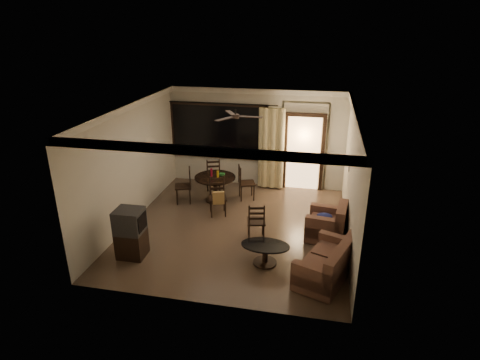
% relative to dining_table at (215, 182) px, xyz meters
% --- Properties ---
extents(ground, '(5.50, 5.50, 0.00)m').
position_rel_dining_table_xyz_m(ground, '(0.87, -1.40, -0.54)').
color(ground, '#7F6651').
rests_on(ground, ground).
extents(room_shell, '(5.50, 6.70, 5.50)m').
position_rel_dining_table_xyz_m(room_shell, '(1.46, 0.37, 1.29)').
color(room_shell, beige).
rests_on(room_shell, ground).
extents(dining_table, '(1.09, 1.09, 0.90)m').
position_rel_dining_table_xyz_m(dining_table, '(0.00, 0.00, 0.00)').
color(dining_table, black).
rests_on(dining_table, ground).
extents(dining_chair_west, '(0.54, 0.54, 0.95)m').
position_rel_dining_table_xyz_m(dining_chair_west, '(-0.79, -0.28, -0.26)').
color(dining_chair_west, black).
rests_on(dining_chair_west, ground).
extents(dining_chair_east, '(0.54, 0.54, 0.95)m').
position_rel_dining_table_xyz_m(dining_chair_east, '(0.79, 0.27, -0.26)').
color(dining_chair_east, black).
rests_on(dining_chair_east, ground).
extents(dining_chair_south, '(0.54, 0.57, 0.95)m').
position_rel_dining_table_xyz_m(dining_chair_south, '(0.28, -0.81, -0.23)').
color(dining_chair_south, black).
rests_on(dining_chair_south, ground).
extents(dining_chair_north, '(0.54, 0.54, 0.95)m').
position_rel_dining_table_xyz_m(dining_chair_north, '(-0.26, 0.74, -0.26)').
color(dining_chair_north, black).
rests_on(dining_chair_north, ground).
extents(tv_cabinet, '(0.57, 0.51, 1.04)m').
position_rel_dining_table_xyz_m(tv_cabinet, '(-0.96, -3.00, -0.01)').
color(tv_cabinet, black).
rests_on(tv_cabinet, ground).
extents(sofa, '(1.21, 1.60, 0.76)m').
position_rel_dining_table_xyz_m(sofa, '(2.97, -3.00, -0.23)').
color(sofa, '#42221F').
rests_on(sofa, ground).
extents(armchair, '(0.92, 0.92, 0.82)m').
position_rel_dining_table_xyz_m(armchair, '(2.97, -1.47, -0.20)').
color(armchair, '#42221F').
rests_on(armchair, ground).
extents(coffee_table, '(0.97, 0.58, 0.42)m').
position_rel_dining_table_xyz_m(coffee_table, '(1.75, -2.72, -0.26)').
color(coffee_table, black).
rests_on(coffee_table, ground).
extents(side_chair, '(0.47, 0.47, 0.89)m').
position_rel_dining_table_xyz_m(side_chair, '(1.41, -1.80, -0.27)').
color(side_chair, black).
rests_on(side_chair, ground).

